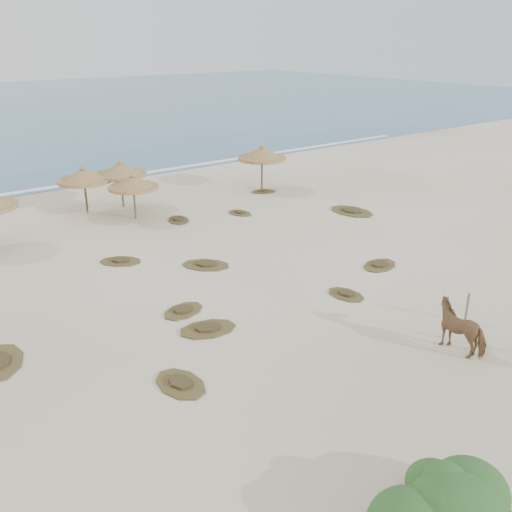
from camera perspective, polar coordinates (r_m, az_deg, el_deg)
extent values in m
plane|color=beige|center=(20.70, 5.07, -7.45)|extent=(160.00, 160.00, 0.00)
cube|color=white|center=(42.31, -19.58, 6.52)|extent=(70.00, 0.60, 0.01)
cylinder|color=brown|center=(35.05, -16.65, 5.79)|extent=(0.12, 0.12, 2.16)
cylinder|color=#9A7346|center=(34.84, -16.81, 7.21)|extent=(3.93, 3.93, 0.19)
cone|color=#9A7346|center=(34.76, -16.87, 7.75)|extent=(3.80, 3.80, 0.77)
cone|color=#9A7346|center=(34.66, -16.95, 8.49)|extent=(0.37, 0.37, 0.23)
cylinder|color=brown|center=(35.86, -13.25, 6.50)|extent=(0.13, 0.13, 2.20)
cylinder|color=#9A7346|center=(35.64, -13.37, 7.92)|extent=(4.05, 4.05, 0.19)
cone|color=#9A7346|center=(35.57, -13.42, 8.46)|extent=(3.91, 3.91, 0.79)
cone|color=#9A7346|center=(35.47, -13.48, 9.20)|extent=(0.38, 0.38, 0.23)
cylinder|color=brown|center=(33.40, -12.05, 5.34)|extent=(0.11, 0.11, 2.01)
cylinder|color=#9A7346|center=(33.18, -12.16, 6.72)|extent=(3.55, 3.55, 0.17)
cone|color=#9A7346|center=(33.11, -12.20, 7.25)|extent=(3.43, 3.43, 0.72)
cone|color=#9A7346|center=(33.01, -12.26, 7.98)|extent=(0.34, 0.34, 0.21)
cylinder|color=brown|center=(39.15, 0.60, 8.37)|extent=(0.13, 0.13, 2.31)
cylinder|color=#9A7346|center=(38.95, 0.60, 9.74)|extent=(3.64, 3.64, 0.20)
cone|color=#9A7346|center=(38.87, 0.61, 10.27)|extent=(3.52, 3.52, 0.83)
cone|color=#9A7346|center=(38.78, 0.61, 10.99)|extent=(0.40, 0.40, 0.24)
imported|color=brown|center=(20.30, 19.96, -6.74)|extent=(1.02, 2.00, 1.64)
cylinder|color=#6F6853|center=(22.40, 20.36, -4.83)|extent=(0.09, 0.09, 1.13)
ellipsoid|color=#305A26|center=(14.45, 20.50, -21.13)|extent=(1.75, 1.75, 1.31)
ellipsoid|color=#305A26|center=(14.54, 17.39, -20.93)|extent=(1.31, 1.31, 0.99)
ellipsoid|color=#305A26|center=(13.76, 18.39, -20.55)|extent=(0.99, 0.99, 0.74)
ellipsoid|color=#305A26|center=(13.14, 18.33, -22.61)|extent=(0.88, 0.88, 0.66)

